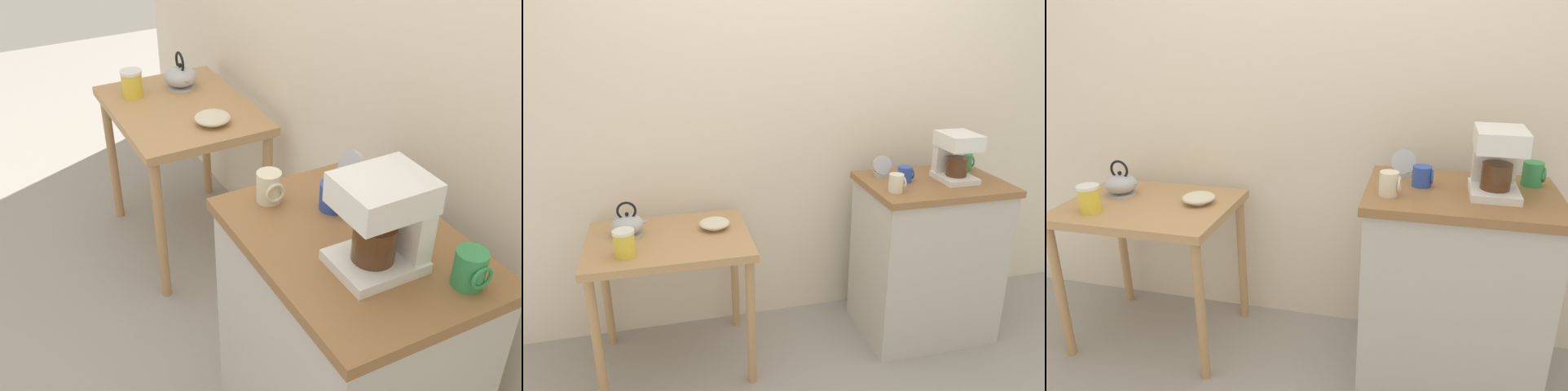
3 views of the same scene
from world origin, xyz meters
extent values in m
plane|color=gray|center=(0.00, 0.00, 0.00)|extent=(8.00, 8.00, 0.00)
cube|color=tan|center=(-0.75, 0.03, 0.71)|extent=(0.80, 0.59, 0.04)
cylinder|color=tan|center=(-1.11, -0.22, 0.35)|extent=(0.04, 0.04, 0.69)
cylinder|color=tan|center=(-0.39, -0.22, 0.35)|extent=(0.04, 0.04, 0.69)
cylinder|color=tan|center=(-1.11, 0.29, 0.35)|extent=(0.04, 0.04, 0.69)
cylinder|color=tan|center=(-0.39, 0.29, 0.35)|extent=(0.04, 0.04, 0.69)
cube|color=#BCB7AD|center=(0.67, -0.01, 0.45)|extent=(0.72, 0.52, 0.89)
cube|color=olive|center=(0.67, -0.01, 0.91)|extent=(0.75, 0.55, 0.04)
cylinder|color=beige|center=(-0.51, 0.09, 0.74)|extent=(0.07, 0.07, 0.01)
ellipsoid|color=beige|center=(-0.51, 0.09, 0.76)|extent=(0.16, 0.16, 0.04)
cylinder|color=#B2B5BA|center=(-0.94, 0.11, 0.74)|extent=(0.13, 0.13, 0.01)
ellipsoid|color=#B2B5BA|center=(-0.94, 0.11, 0.79)|extent=(0.15, 0.15, 0.09)
cone|color=#B2B5BA|center=(-0.87, 0.11, 0.79)|extent=(0.08, 0.03, 0.06)
sphere|color=black|center=(-0.94, 0.11, 0.85)|extent=(0.02, 0.02, 0.02)
torus|color=black|center=(-0.94, 0.11, 0.86)|extent=(0.10, 0.01, 0.10)
cylinder|color=gold|center=(-0.95, -0.12, 0.79)|extent=(0.09, 0.09, 0.11)
cylinder|color=white|center=(-0.95, -0.12, 0.85)|extent=(0.10, 0.10, 0.01)
cube|color=white|center=(0.78, -0.02, 0.94)|extent=(0.18, 0.22, 0.03)
cube|color=white|center=(0.78, 0.06, 1.06)|extent=(0.16, 0.05, 0.26)
cube|color=white|center=(0.78, -0.02, 1.15)|extent=(0.18, 0.22, 0.08)
cylinder|color=#4C2D19|center=(0.78, -0.03, 1.01)|extent=(0.11, 0.11, 0.10)
cylinder|color=#2D4CAD|center=(0.51, 0.02, 0.97)|extent=(0.08, 0.08, 0.08)
torus|color=#2D4CAD|center=(0.55, 0.02, 0.97)|extent=(0.01, 0.06, 0.06)
cylinder|color=beige|center=(0.39, -0.12, 0.97)|extent=(0.07, 0.07, 0.09)
torus|color=beige|center=(0.43, -0.12, 0.97)|extent=(0.01, 0.06, 0.06)
cylinder|color=#338C4C|center=(0.94, 0.13, 0.98)|extent=(0.08, 0.08, 0.10)
torus|color=#338C4C|center=(0.98, 0.13, 0.98)|extent=(0.01, 0.06, 0.06)
cube|color=#B2B5BA|center=(0.43, 0.14, 0.94)|extent=(0.07, 0.05, 0.02)
cylinder|color=#B2B5BA|center=(0.43, 0.14, 0.99)|extent=(0.10, 0.05, 0.10)
cylinder|color=black|center=(0.43, 0.13, 0.99)|extent=(0.09, 0.04, 0.09)
camera|label=1|loc=(1.78, -0.87, 1.96)|focal=44.34mm
camera|label=2|loc=(-0.75, -2.32, 1.78)|focal=34.81mm
camera|label=3|loc=(0.51, -1.94, 1.59)|focal=34.33mm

